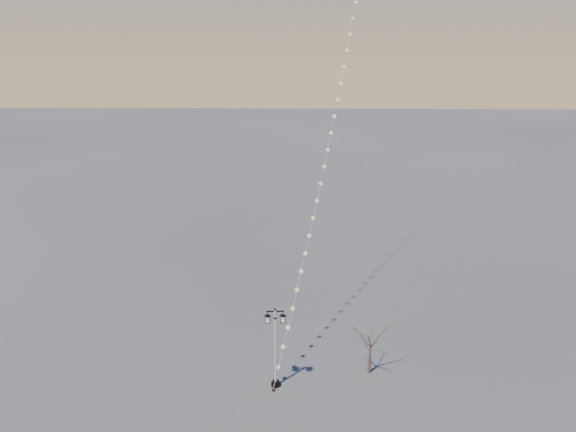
{
  "coord_description": "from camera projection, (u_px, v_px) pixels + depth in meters",
  "views": [
    {
      "loc": [
        0.75,
        -26.63,
        20.58
      ],
      "look_at": [
        0.06,
        4.91,
        9.99
      ],
      "focal_mm": 31.88,
      "sensor_mm": 36.0,
      "label": 1
    }
  ],
  "objects": [
    {
      "name": "kite_train",
      "position": [
        344.0,
        38.0,
        40.52
      ],
      "size": [
        10.55,
        32.94,
        42.34
      ],
      "rotation": [
        0.0,
        0.0,
        -0.15
      ],
      "color": "black",
      "rests_on": "ground"
    },
    {
      "name": "bare_tree",
      "position": [
        371.0,
        338.0,
        33.01
      ],
      "size": [
        2.22,
        2.22,
        3.69
      ],
      "rotation": [
        0.0,
        0.0,
        0.15
      ],
      "color": "#4E3E34",
      "rests_on": "ground"
    },
    {
      "name": "ground",
      "position": [
        285.0,
        393.0,
        31.8
      ],
      "size": [
        300.0,
        300.0,
        0.0
      ],
      "primitive_type": "plane",
      "color": "#474848",
      "rests_on": "ground"
    },
    {
      "name": "street_lamp",
      "position": [
        275.0,
        344.0,
        31.55
      ],
      "size": [
        1.4,
        0.61,
        5.51
      ],
      "rotation": [
        0.0,
        0.0,
        0.05
      ],
      "color": "black",
      "rests_on": "ground"
    }
  ]
}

